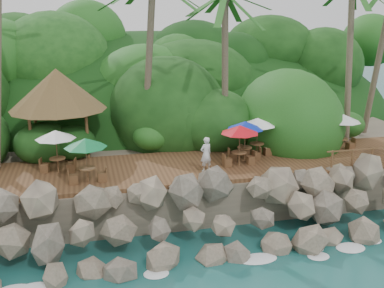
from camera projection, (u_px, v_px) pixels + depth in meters
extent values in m
plane|color=#19514F|center=(227.00, 267.00, 18.37)|extent=(140.00, 140.00, 0.00)
cube|color=gray|center=(160.00, 137.00, 33.02)|extent=(32.00, 25.20, 2.10)
ellipsoid|color=#143811|center=(146.00, 127.00, 40.31)|extent=(44.80, 28.00, 15.40)
cube|color=brown|center=(192.00, 167.00, 23.35)|extent=(26.00, 5.00, 0.20)
ellipsoid|color=white|center=(72.00, 282.00, 17.30)|extent=(1.20, 0.80, 0.06)
ellipsoid|color=white|center=(151.00, 271.00, 17.97)|extent=(1.20, 0.80, 0.06)
ellipsoid|color=white|center=(225.00, 262.00, 18.64)|extent=(1.20, 0.80, 0.06)
ellipsoid|color=white|center=(293.00, 253.00, 19.31)|extent=(1.20, 0.80, 0.06)
ellipsoid|color=white|center=(357.00, 245.00, 19.97)|extent=(1.20, 0.80, 0.06)
cylinder|color=brown|center=(149.00, 68.00, 24.84)|extent=(1.08, 1.25, 9.05)
cylinder|color=brown|center=(225.00, 74.00, 25.35)|extent=(0.80, 0.90, 8.34)
cylinder|color=brown|center=(349.00, 63.00, 26.70)|extent=(0.65, 1.67, 9.12)
cylinder|color=brown|center=(379.00, 58.00, 27.74)|extent=(0.87, 1.32, 9.49)
cylinder|color=brown|center=(31.00, 140.00, 23.45)|extent=(0.16, 0.16, 2.40)
cylinder|color=brown|center=(87.00, 136.00, 24.07)|extent=(0.16, 0.16, 2.40)
cylinder|color=brown|center=(36.00, 127.00, 26.06)|extent=(0.16, 0.16, 2.40)
cylinder|color=brown|center=(86.00, 124.00, 26.68)|extent=(0.16, 0.16, 2.40)
cone|color=brown|center=(57.00, 89.00, 24.42)|extent=(5.15, 5.15, 2.20)
cylinder|color=brown|center=(58.00, 165.00, 22.21)|extent=(0.07, 0.07, 0.68)
cylinder|color=brown|center=(57.00, 158.00, 22.11)|extent=(0.77, 0.77, 0.05)
cylinder|color=brown|center=(57.00, 152.00, 22.02)|extent=(0.05, 0.05, 2.02)
cone|color=silver|center=(55.00, 135.00, 21.78)|extent=(1.92, 1.92, 0.41)
cube|color=brown|center=(45.00, 168.00, 22.24)|extent=(0.46, 0.46, 0.42)
cube|color=brown|center=(72.00, 168.00, 22.26)|extent=(0.46, 0.46, 0.42)
cylinder|color=brown|center=(239.00, 159.00, 23.17)|extent=(0.07, 0.07, 0.68)
cylinder|color=brown|center=(239.00, 152.00, 23.07)|extent=(0.77, 0.77, 0.05)
cylinder|color=brown|center=(239.00, 146.00, 22.98)|extent=(0.05, 0.05, 2.02)
cone|color=red|center=(240.00, 129.00, 22.74)|extent=(1.92, 1.92, 0.41)
cube|color=brown|center=(227.00, 163.00, 23.01)|extent=(0.42, 0.42, 0.42)
cube|color=brown|center=(251.00, 160.00, 23.40)|extent=(0.42, 0.42, 0.42)
cylinder|color=brown|center=(88.00, 175.00, 20.86)|extent=(0.07, 0.07, 0.68)
cylinder|color=brown|center=(87.00, 168.00, 20.76)|extent=(0.77, 0.77, 0.05)
cylinder|color=brown|center=(87.00, 161.00, 20.67)|extent=(0.05, 0.05, 2.02)
cone|color=#0C6D36|center=(86.00, 143.00, 20.43)|extent=(1.92, 1.92, 0.41)
cube|color=brown|center=(73.00, 179.00, 20.73)|extent=(0.40, 0.40, 0.42)
cube|color=brown|center=(102.00, 177.00, 21.06)|extent=(0.40, 0.40, 0.42)
cylinder|color=brown|center=(341.00, 145.00, 25.55)|extent=(0.07, 0.07, 0.68)
cylinder|color=brown|center=(341.00, 139.00, 25.45)|extent=(0.77, 0.77, 0.05)
cylinder|color=brown|center=(342.00, 133.00, 25.36)|extent=(0.05, 0.05, 2.02)
cone|color=white|center=(343.00, 118.00, 25.11)|extent=(1.92, 1.92, 0.41)
cube|color=brown|center=(331.00, 148.00, 25.39)|extent=(0.42, 0.42, 0.42)
cube|color=brown|center=(350.00, 146.00, 25.78)|extent=(0.42, 0.42, 0.42)
cylinder|color=brown|center=(257.00, 150.00, 24.68)|extent=(0.07, 0.07, 0.68)
cylinder|color=brown|center=(257.00, 144.00, 24.58)|extent=(0.77, 0.77, 0.05)
cylinder|color=brown|center=(257.00, 138.00, 24.49)|extent=(0.05, 0.05, 2.02)
cone|color=white|center=(258.00, 122.00, 24.25)|extent=(1.92, 1.92, 0.41)
cube|color=brown|center=(245.00, 153.00, 24.55)|extent=(0.40, 0.40, 0.42)
cube|color=brown|center=(267.00, 151.00, 24.87)|extent=(0.40, 0.40, 0.42)
cylinder|color=brown|center=(244.00, 154.00, 23.98)|extent=(0.07, 0.07, 0.68)
cylinder|color=brown|center=(245.00, 147.00, 23.88)|extent=(0.77, 0.77, 0.05)
cylinder|color=brown|center=(245.00, 141.00, 23.79)|extent=(0.05, 0.05, 2.02)
cone|color=#0D26B0|center=(245.00, 125.00, 23.55)|extent=(1.92, 1.92, 0.41)
cube|color=brown|center=(232.00, 157.00, 23.91)|extent=(0.41, 0.41, 0.42)
cube|color=brown|center=(256.00, 156.00, 24.12)|extent=(0.41, 0.41, 0.42)
cylinder|color=brown|center=(332.00, 160.00, 22.43)|extent=(0.10, 0.10, 1.00)
cylinder|color=brown|center=(352.00, 159.00, 22.67)|extent=(0.10, 0.10, 1.00)
cylinder|color=brown|center=(372.00, 157.00, 22.92)|extent=(0.10, 0.10, 1.00)
cube|color=brown|center=(383.00, 148.00, 22.91)|extent=(6.10, 0.06, 0.06)
cube|color=brown|center=(382.00, 155.00, 23.03)|extent=(6.10, 0.06, 0.06)
imported|color=silver|center=(206.00, 154.00, 22.21)|extent=(0.73, 0.60, 1.71)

